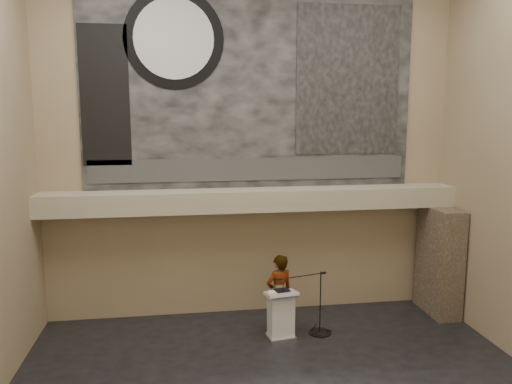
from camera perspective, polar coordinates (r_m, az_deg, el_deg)
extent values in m
cube|color=#8C7A58|center=(12.24, -0.57, 5.45)|extent=(10.00, 0.02, 8.50)
cube|color=#8C7A58|center=(4.51, 14.01, -1.15)|extent=(10.00, 0.02, 8.50)
cube|color=tan|center=(12.00, -0.29, -0.88)|extent=(10.00, 0.80, 0.50)
cylinder|color=#B2893D|center=(11.88, -7.92, -2.45)|extent=(0.04, 0.04, 0.06)
cylinder|color=#B2893D|center=(12.42, 8.46, -1.95)|extent=(0.04, 0.04, 0.06)
cube|color=black|center=(12.20, -0.56, 12.25)|extent=(8.00, 0.05, 5.00)
cube|color=#2F2F2F|center=(12.22, -0.52, 2.62)|extent=(7.76, 0.02, 0.55)
cylinder|color=black|center=(12.13, -9.37, 16.90)|extent=(2.30, 0.02, 2.30)
cylinder|color=silver|center=(12.12, -9.37, 16.91)|extent=(1.84, 0.02, 1.84)
cube|color=black|center=(12.73, 10.48, 12.42)|extent=(2.60, 0.02, 3.60)
cube|color=black|center=(12.14, -16.90, 10.46)|extent=(1.10, 0.02, 3.20)
cube|color=#403327|center=(13.44, 20.21, -7.37)|extent=(0.60, 1.40, 2.70)
cube|color=silver|center=(11.68, 2.84, -16.19)|extent=(0.67, 0.55, 0.08)
cube|color=silver|center=(11.47, 2.86, -13.84)|extent=(0.59, 0.45, 0.96)
cube|color=silver|center=(11.26, 2.90, -11.49)|extent=(0.75, 0.58, 0.13)
cube|color=black|center=(11.30, 3.03, -11.17)|extent=(0.35, 0.30, 0.04)
cube|color=white|center=(11.19, 2.08, -11.44)|extent=(0.27, 0.35, 0.00)
imported|color=white|center=(11.68, 2.66, -11.52)|extent=(0.78, 0.64, 1.84)
cylinder|color=black|center=(12.03, 7.28, -15.63)|extent=(0.52, 0.52, 0.02)
cylinder|color=black|center=(11.74, 7.36, -12.43)|extent=(0.03, 0.03, 1.47)
cylinder|color=black|center=(11.26, 5.08, -9.58)|extent=(1.14, 0.32, 0.02)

